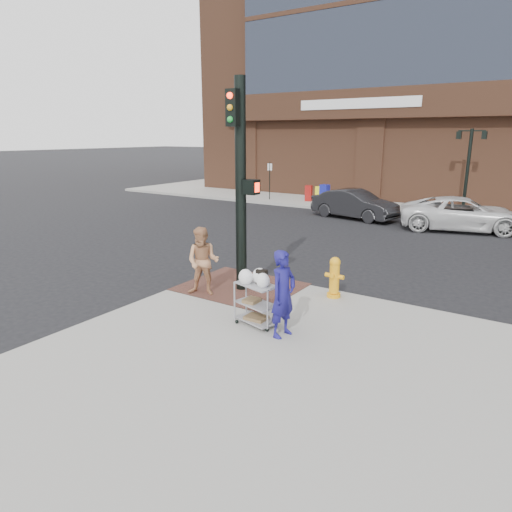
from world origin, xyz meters
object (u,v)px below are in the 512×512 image
Objects in this scene: sedan_dark at (355,204)px; minivan_white at (463,214)px; pedestrian_tan at (203,261)px; utility_cart at (256,300)px; woman_blue at (283,294)px; fire_hydrant at (334,277)px; lamp_post at (468,162)px; traffic_signal_pole at (241,181)px.

sedan_dark is 0.84× the size of minivan_white.
utility_cart is (2.06, -0.82, -0.29)m from pedestrian_tan.
minivan_white is at bearing 4.66° from woman_blue.
fire_hydrant is (2.68, 1.56, -0.32)m from pedestrian_tan.
lamp_post is at bearing 88.66° from fire_hydrant.
woman_blue is 14.07m from sedan_dark.
pedestrian_tan is at bearing -149.85° from fire_hydrant.
woman_blue is 0.34× the size of minivan_white.
pedestrian_tan is at bearing -124.15° from traffic_signal_pole.
minivan_white is at bearing -80.50° from sedan_dark.
lamp_post is 0.80× the size of traffic_signal_pole.
woman_blue is 1.44× the size of utility_cart.
pedestrian_tan is 0.39× the size of sedan_dark.
traffic_signal_pole reaches higher than lamp_post.
woman_blue is at bearing -88.37° from fire_hydrant.
traffic_signal_pole is at bearing 34.55° from pedestrian_tan.
minivan_white is at bearing 75.14° from traffic_signal_pole.
pedestrian_tan is 1.41× the size of utility_cart.
traffic_signal_pole is at bearing -160.55° from fire_hydrant.
utility_cart is at bearing -42.96° from pedestrian_tan.
pedestrian_tan reaches higher than sedan_dark.
woman_blue is at bearing -38.70° from traffic_signal_pole.
minivan_white is at bearing 83.25° from utility_cart.
sedan_dark is 4.80m from minivan_white.
minivan_white is at bearing 52.41° from pedestrian_tan.
minivan_white is (0.86, 13.34, -0.30)m from woman_blue.
woman_blue is at bearing -40.64° from pedestrian_tan.
minivan_white reaches higher than utility_cart.
sedan_dark is (-1.73, 11.74, -2.15)m from traffic_signal_pole.
woman_blue reaches higher than fire_hydrant.
utility_cart is at bearing -104.81° from fire_hydrant.
fire_hydrant is at bearing 19.45° from traffic_signal_pole.
traffic_signal_pole is 3.15m from fire_hydrant.
pedestrian_tan is at bearing -100.68° from lamp_post.
lamp_post reaches higher than pedestrian_tan.
minivan_white is at bearing 85.07° from fire_hydrant.
traffic_signal_pole is at bearing -99.24° from lamp_post.
fire_hydrant is at bearing 159.73° from minivan_white.
sedan_dark is at bearing 98.36° from traffic_signal_pole.
woman_blue is at bearing -12.16° from utility_cart.
woman_blue reaches higher than utility_cart.
traffic_signal_pole is (-2.48, -15.23, 0.21)m from lamp_post.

